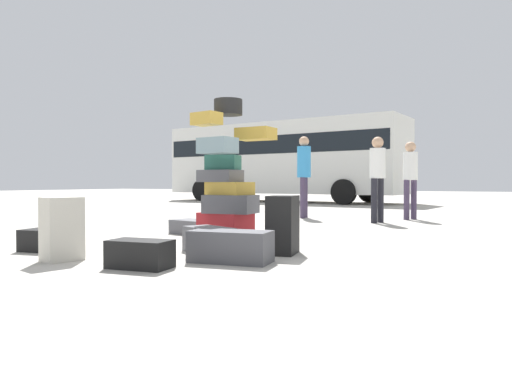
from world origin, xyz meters
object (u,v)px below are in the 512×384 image
suitcase_charcoal_foreground_near (194,227)px  suitcase_tower (227,186)px  suitcase_black_upright_blue (283,225)px  person_tourist_with_camera (304,169)px  suitcase_black_behind_tower (140,254)px  suitcase_charcoal_left_side (231,246)px  suitcase_black_foreground_far (51,240)px  parked_bus (283,157)px  suitcase_charcoal_right_side (209,240)px  suitcase_cream_white_trunk (62,229)px  person_passerby_in_red (378,171)px  person_bearded_onlooker (410,173)px

suitcase_charcoal_foreground_near → suitcase_tower: bearing=-21.6°
suitcase_black_upright_blue → person_tourist_with_camera: (-1.86, 5.07, 0.76)m
suitcase_black_behind_tower → suitcase_charcoal_left_side: suitcase_charcoal_left_side is taller
suitcase_black_foreground_far → parked_bus: size_ratio=0.06×
suitcase_charcoal_right_side → suitcase_black_behind_tower: 1.10m
suitcase_cream_white_trunk → parked_bus: parked_bus is taller
suitcase_black_upright_blue → suitcase_charcoal_right_side: bearing=-169.7°
suitcase_charcoal_foreground_near → person_passerby_in_red: (1.93, 3.36, 0.89)m
suitcase_tower → suitcase_black_behind_tower: (0.27, -1.95, -0.61)m
person_tourist_with_camera → person_passerby_in_red: person_tourist_with_camera is taller
suitcase_black_upright_blue → parked_bus: bearing=103.8°
suitcase_black_foreground_far → person_bearded_onlooker: size_ratio=0.35×
suitcase_black_foreground_far → suitcase_charcoal_left_side: suitcase_charcoal_left_side is taller
suitcase_charcoal_left_side → parked_bus: parked_bus is taller
person_tourist_with_camera → parked_bus: parked_bus is taller
suitcase_black_behind_tower → suitcase_black_upright_blue: 1.61m
suitcase_charcoal_foreground_near → parked_bus: (-4.09, 11.92, 1.73)m
suitcase_charcoal_left_side → person_passerby_in_red: 5.34m
suitcase_black_behind_tower → person_bearded_onlooker: (1.08, 7.07, 0.85)m
suitcase_charcoal_right_side → person_passerby_in_red: size_ratio=0.37×
suitcase_charcoal_right_side → suitcase_black_upright_blue: size_ratio=0.97×
suitcase_tower → suitcase_charcoal_foreground_near: size_ratio=2.81×
person_passerby_in_red → suitcase_black_upright_blue: bearing=20.9°
suitcase_charcoal_right_side → suitcase_black_behind_tower: size_ratio=1.09×
suitcase_black_behind_tower → suitcase_cream_white_trunk: bearing=175.1°
suitcase_charcoal_right_side → suitcase_charcoal_foreground_near: size_ratio=0.93×
suitcase_charcoal_foreground_near → suitcase_black_foreground_far: bearing=-89.6°
suitcase_black_foreground_far → suitcase_charcoal_left_side: 2.24m
suitcase_tower → parked_bus: (-5.08, 12.54, 1.10)m
suitcase_tower → person_bearded_onlooker: bearing=75.2°
suitcase_charcoal_left_side → person_tourist_with_camera: person_tourist_with_camera is taller
suitcase_black_behind_tower → suitcase_charcoal_left_side: (0.56, 0.67, 0.03)m
suitcase_black_behind_tower → person_passerby_in_red: bearing=75.0°
suitcase_charcoal_foreground_near → person_passerby_in_red: 3.97m
suitcase_tower → suitcase_black_upright_blue: suitcase_tower is taller
person_bearded_onlooker → suitcase_charcoal_foreground_near: bearing=2.7°
suitcase_charcoal_foreground_near → suitcase_charcoal_left_side: suitcase_charcoal_left_side is taller
suitcase_charcoal_foreground_near → suitcase_charcoal_left_side: bearing=-35.6°
suitcase_black_behind_tower → suitcase_cream_white_trunk: (-0.96, -0.06, 0.19)m
suitcase_tower → person_passerby_in_red: suitcase_tower is taller
suitcase_black_foreground_far → suitcase_black_behind_tower: (1.67, -0.37, 0.00)m
suitcase_cream_white_trunk → person_bearded_onlooker: 7.44m
suitcase_charcoal_left_side → suitcase_black_behind_tower: bearing=-139.1°
suitcase_charcoal_right_side → suitcase_black_behind_tower: suitcase_charcoal_right_side is taller
suitcase_black_upright_blue → person_bearded_onlooker: size_ratio=0.39×
suitcase_black_foreground_far → suitcase_charcoal_left_side: (2.22, 0.30, 0.03)m
suitcase_tower → suitcase_black_behind_tower: bearing=-82.1°
suitcase_charcoal_foreground_near → person_passerby_in_red: person_passerby_in_red is taller
suitcase_tower → person_bearded_onlooker: 5.30m
person_bearded_onlooker → suitcase_black_foreground_far: bearing=7.9°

